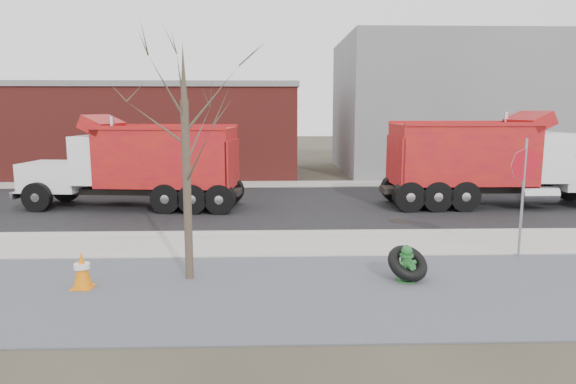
{
  "coord_description": "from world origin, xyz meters",
  "views": [
    {
      "loc": [
        -1.33,
        -13.79,
        3.79
      ],
      "look_at": [
        -0.87,
        1.02,
        1.4
      ],
      "focal_mm": 32.0,
      "sensor_mm": 36.0,
      "label": 1
    }
  ],
  "objects_px": {
    "dump_truck_red_a": "(491,159)",
    "dump_truck_red_b": "(141,162)",
    "stop_sign": "(524,178)",
    "fire_hydrant": "(406,265)",
    "truck_tire": "(408,263)"
  },
  "relations": [
    {
      "from": "fire_hydrant",
      "to": "dump_truck_red_a",
      "type": "height_order",
      "value": "dump_truck_red_a"
    },
    {
      "from": "fire_hydrant",
      "to": "dump_truck_red_b",
      "type": "xyz_separation_m",
      "value": [
        -8.0,
        8.92,
        1.41
      ]
    },
    {
      "from": "stop_sign",
      "to": "fire_hydrant",
      "type": "bearing_deg",
      "value": -144.63
    },
    {
      "from": "dump_truck_red_a",
      "to": "dump_truck_red_b",
      "type": "relative_size",
      "value": 1.08
    },
    {
      "from": "fire_hydrant",
      "to": "dump_truck_red_a",
      "type": "distance_m",
      "value": 10.59
    },
    {
      "from": "stop_sign",
      "to": "dump_truck_red_b",
      "type": "xyz_separation_m",
      "value": [
        -11.42,
        7.06,
        -0.27
      ]
    },
    {
      "from": "dump_truck_red_b",
      "to": "fire_hydrant",
      "type": "bearing_deg",
      "value": 137.78
    },
    {
      "from": "stop_sign",
      "to": "dump_truck_red_a",
      "type": "bearing_deg",
      "value": 79.75
    },
    {
      "from": "dump_truck_red_a",
      "to": "dump_truck_red_b",
      "type": "distance_m",
      "value": 13.59
    },
    {
      "from": "fire_hydrant",
      "to": "stop_sign",
      "type": "bearing_deg",
      "value": 6.48
    },
    {
      "from": "fire_hydrant",
      "to": "truck_tire",
      "type": "xyz_separation_m",
      "value": [
        0.05,
        0.08,
        0.02
      ]
    },
    {
      "from": "stop_sign",
      "to": "dump_truck_red_a",
      "type": "height_order",
      "value": "dump_truck_red_a"
    },
    {
      "from": "truck_tire",
      "to": "dump_truck_red_a",
      "type": "height_order",
      "value": "dump_truck_red_a"
    },
    {
      "from": "fire_hydrant",
      "to": "dump_truck_red_b",
      "type": "bearing_deg",
      "value": 109.93
    },
    {
      "from": "truck_tire",
      "to": "dump_truck_red_b",
      "type": "bearing_deg",
      "value": 132.32
    }
  ]
}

